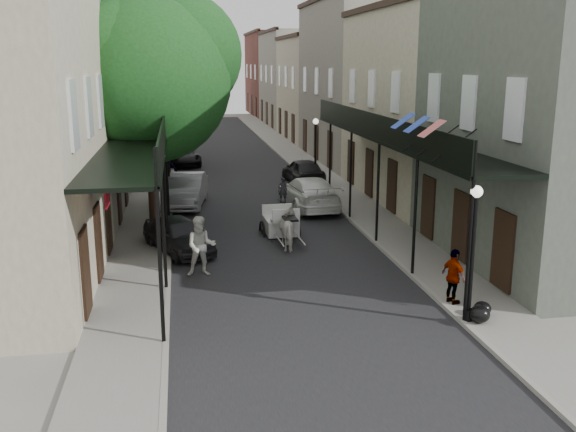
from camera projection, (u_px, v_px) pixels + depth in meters
name	position (u px, v px, depth m)	size (l,w,h in m)	color
ground	(305.00, 306.00, 18.64)	(140.00, 140.00, 0.00)	gray
road	(240.00, 182.00, 37.81)	(8.00, 90.00, 0.01)	black
sidewalk_left	(154.00, 184.00, 36.99)	(2.20, 90.00, 0.12)	gray
sidewalk_right	(323.00, 178.00, 38.60)	(2.20, 90.00, 0.12)	gray
building_row_left	(103.00, 86.00, 44.77)	(5.00, 80.00, 10.50)	beige
building_row_right	(342.00, 84.00, 47.55)	(5.00, 80.00, 10.50)	gray
gallery_left	(142.00, 142.00, 23.60)	(2.20, 18.05, 4.88)	black
gallery_right	(391.00, 137.00, 25.15)	(2.20, 18.05, 4.88)	black
tree_near	(158.00, 73.00, 26.19)	(7.31, 6.80, 9.63)	#382619
tree_far	(164.00, 79.00, 39.75)	(6.45, 6.00, 8.61)	#382619
lamppost_right_near	(472.00, 252.00, 16.91)	(0.32, 0.32, 3.71)	black
lamppost_left	(163.00, 200.00, 23.25)	(0.32, 0.32, 3.71)	black
lamppost_right_far	(315.00, 150.00, 36.07)	(0.32, 0.32, 3.71)	black
horse	(290.00, 229.00, 24.32)	(0.80, 1.76, 1.49)	silver
carriage	(279.00, 210.00, 26.47)	(1.60, 2.24, 2.49)	black
pedestrian_walking	(201.00, 246.00, 21.11)	(0.98, 0.77, 2.02)	beige
pedestrian_sidewalk_left	(167.00, 168.00, 35.96)	(1.26, 0.73, 1.95)	gray
pedestrian_sidewalk_right	(454.00, 276.00, 18.39)	(0.95, 0.40, 1.62)	gray
car_left_near	(178.00, 235.00, 23.81)	(1.58, 3.92, 1.34)	black
car_left_mid	(186.00, 190.00, 31.35)	(1.67, 4.79, 1.58)	gray
car_left_far	(182.00, 156.00, 43.72)	(2.19, 4.75, 1.32)	black
car_right_near	(309.00, 193.00, 30.81)	(2.17, 5.33, 1.55)	white
car_right_far	(303.00, 171.00, 37.26)	(1.73, 4.31, 1.47)	black
trash_bags	(481.00, 312.00, 17.34)	(0.82, 0.97, 0.47)	black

